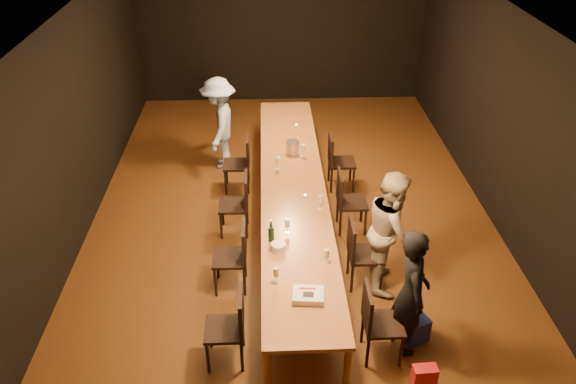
{
  "coord_description": "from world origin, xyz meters",
  "views": [
    {
      "loc": [
        -0.36,
        -6.71,
        4.83
      ],
      "look_at": [
        -0.1,
        -0.56,
        1.0
      ],
      "focal_mm": 35.0,
      "sensor_mm": 36.0,
      "label": 1
    }
  ],
  "objects_px": {
    "chair_right_0": "(383,323)",
    "man_blue": "(220,123)",
    "birthday_cake": "(308,295)",
    "champagne_bottle": "(271,230)",
    "chair_right_1": "(365,254)",
    "woman_tan": "(392,230)",
    "chair_left_3": "(236,164)",
    "chair_right_2": "(352,202)",
    "chair_left_0": "(224,328)",
    "plate_stack": "(278,247)",
    "chair_right_3": "(342,162)",
    "woman_birthday": "(411,292)",
    "chair_left_1": "(230,257)",
    "ice_bucket": "(293,148)",
    "chair_left_2": "(233,204)",
    "table": "(293,189)"
  },
  "relations": [
    {
      "from": "chair_right_0",
      "to": "man_blue",
      "type": "xyz_separation_m",
      "value": [
        -2.0,
        4.42,
        0.33
      ]
    },
    {
      "from": "man_blue",
      "to": "birthday_cake",
      "type": "distance_m",
      "value": 4.47
    },
    {
      "from": "chair_right_0",
      "to": "champagne_bottle",
      "type": "distance_m",
      "value": 1.7
    },
    {
      "from": "chair_right_1",
      "to": "woman_tan",
      "type": "bearing_deg",
      "value": 93.5
    },
    {
      "from": "chair_left_3",
      "to": "champagne_bottle",
      "type": "distance_m",
      "value": 2.55
    },
    {
      "from": "chair_right_2",
      "to": "chair_left_0",
      "type": "bearing_deg",
      "value": -35.31
    },
    {
      "from": "chair_right_1",
      "to": "plate_stack",
      "type": "bearing_deg",
      "value": -76.96
    },
    {
      "from": "chair_right_3",
      "to": "birthday_cake",
      "type": "bearing_deg",
      "value": -13.02
    },
    {
      "from": "chair_right_3",
      "to": "woman_birthday",
      "type": "bearing_deg",
      "value": 4.95
    },
    {
      "from": "chair_right_1",
      "to": "chair_left_3",
      "type": "xyz_separation_m",
      "value": [
        -1.7,
        2.4,
        0.0
      ]
    },
    {
      "from": "champagne_bottle",
      "to": "chair_left_1",
      "type": "bearing_deg",
      "value": 173.63
    },
    {
      "from": "chair_right_2",
      "to": "champagne_bottle",
      "type": "relative_size",
      "value": 3.07
    },
    {
      "from": "chair_right_3",
      "to": "champagne_bottle",
      "type": "xyz_separation_m",
      "value": [
        -1.18,
        -2.46,
        0.44
      ]
    },
    {
      "from": "chair_left_1",
      "to": "chair_left_3",
      "type": "bearing_deg",
      "value": 0.0
    },
    {
      "from": "chair_left_0",
      "to": "chair_left_1",
      "type": "relative_size",
      "value": 1.0
    },
    {
      "from": "woman_birthday",
      "to": "woman_tan",
      "type": "distance_m",
      "value": 1.08
    },
    {
      "from": "chair_right_1",
      "to": "ice_bucket",
      "type": "relative_size",
      "value": 4.3
    },
    {
      "from": "woman_tan",
      "to": "champagne_bottle",
      "type": "height_order",
      "value": "woman_tan"
    },
    {
      "from": "woman_birthday",
      "to": "birthday_cake",
      "type": "xyz_separation_m",
      "value": [
        -1.11,
        -0.03,
        0.01
      ]
    },
    {
      "from": "chair_right_3",
      "to": "woman_birthday",
      "type": "relative_size",
      "value": 0.6
    },
    {
      "from": "chair_right_0",
      "to": "chair_left_0",
      "type": "height_order",
      "value": "same"
    },
    {
      "from": "chair_right_2",
      "to": "woman_tan",
      "type": "distance_m",
      "value": 1.27
    },
    {
      "from": "chair_left_2",
      "to": "woman_birthday",
      "type": "height_order",
      "value": "woman_birthday"
    },
    {
      "from": "chair_right_1",
      "to": "birthday_cake",
      "type": "relative_size",
      "value": 2.67
    },
    {
      "from": "man_blue",
      "to": "ice_bucket",
      "type": "height_order",
      "value": "man_blue"
    },
    {
      "from": "man_blue",
      "to": "plate_stack",
      "type": "bearing_deg",
      "value": 18.5
    },
    {
      "from": "woman_birthday",
      "to": "chair_left_3",
      "type": "bearing_deg",
      "value": 32.15
    },
    {
      "from": "chair_left_2",
      "to": "chair_left_0",
      "type": "bearing_deg",
      "value": -180.0
    },
    {
      "from": "chair_right_2",
      "to": "chair_right_3",
      "type": "relative_size",
      "value": 1.0
    },
    {
      "from": "chair_left_3",
      "to": "ice_bucket",
      "type": "xyz_separation_m",
      "value": [
        0.89,
        -0.24,
        0.39
      ]
    },
    {
      "from": "chair_left_2",
      "to": "chair_left_3",
      "type": "height_order",
      "value": "same"
    },
    {
      "from": "man_blue",
      "to": "ice_bucket",
      "type": "distance_m",
      "value": 1.59
    },
    {
      "from": "chair_right_3",
      "to": "chair_left_0",
      "type": "bearing_deg",
      "value": -25.28
    },
    {
      "from": "chair_right_3",
      "to": "ice_bucket",
      "type": "relative_size",
      "value": 4.3
    },
    {
      "from": "chair_right_1",
      "to": "woman_tan",
      "type": "height_order",
      "value": "woman_tan"
    },
    {
      "from": "chair_left_3",
      "to": "woman_birthday",
      "type": "bearing_deg",
      "value": -149.98
    },
    {
      "from": "chair_right_0",
      "to": "man_blue",
      "type": "bearing_deg",
      "value": -155.65
    },
    {
      "from": "chair_right_1",
      "to": "woman_birthday",
      "type": "distance_m",
      "value": 1.14
    },
    {
      "from": "man_blue",
      "to": "chair_right_0",
      "type": "bearing_deg",
      "value": 28.28
    },
    {
      "from": "woman_tan",
      "to": "chair_right_0",
      "type": "bearing_deg",
      "value": 174.99
    },
    {
      "from": "chair_left_2",
      "to": "chair_left_3",
      "type": "bearing_deg",
      "value": 0.0
    },
    {
      "from": "chair_right_2",
      "to": "chair_left_3",
      "type": "xyz_separation_m",
      "value": [
        -1.7,
        1.2,
        0.0
      ]
    },
    {
      "from": "chair_right_0",
      "to": "champagne_bottle",
      "type": "relative_size",
      "value": 3.07
    },
    {
      "from": "woman_birthday",
      "to": "man_blue",
      "type": "xyz_separation_m",
      "value": [
        -2.3,
        4.28,
        0.02
      ]
    },
    {
      "from": "chair_right_0",
      "to": "plate_stack",
      "type": "xyz_separation_m",
      "value": [
        -1.1,
        0.95,
        0.33
      ]
    },
    {
      "from": "woman_tan",
      "to": "plate_stack",
      "type": "distance_m",
      "value": 1.42
    },
    {
      "from": "chair_left_3",
      "to": "plate_stack",
      "type": "height_order",
      "value": "chair_left_3"
    },
    {
      "from": "plate_stack",
      "to": "ice_bucket",
      "type": "distance_m",
      "value": 2.44
    },
    {
      "from": "chair_left_1",
      "to": "ice_bucket",
      "type": "bearing_deg",
      "value": -22.33
    },
    {
      "from": "table",
      "to": "ice_bucket",
      "type": "height_order",
      "value": "ice_bucket"
    }
  ]
}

